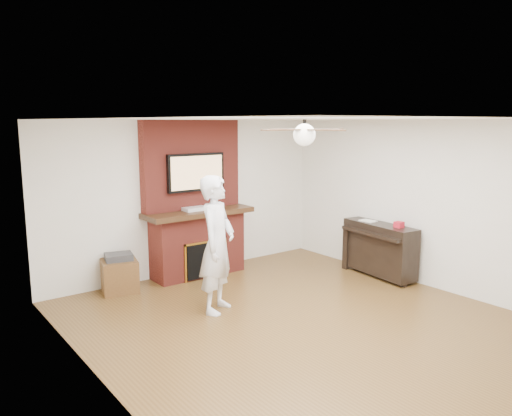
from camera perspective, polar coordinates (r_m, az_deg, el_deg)
room_shell at (r=6.03m, az=5.38°, el=-1.89°), size 5.36×5.86×2.86m
fireplace at (r=8.10m, az=-6.93°, el=-0.73°), size 1.78×0.64×2.50m
tv at (r=7.97m, az=-6.87°, el=4.07°), size 1.00×0.08×0.60m
ceiling_fan at (r=5.91m, az=5.55°, el=8.44°), size 1.21×1.21×0.31m
person at (r=6.51m, az=-4.46°, el=-4.16°), size 0.79×0.74×1.80m
side_table at (r=7.65m, az=-15.33°, el=-7.30°), size 0.60×0.60×0.57m
piano at (r=8.29m, az=13.89°, el=-4.47°), size 0.62×1.35×0.95m
cable_box at (r=7.97m, az=-6.99°, el=-0.09°), size 0.38×0.22×0.05m
candle_orange at (r=8.02m, az=-7.14°, el=-7.80°), size 0.07×0.07×0.10m
candle_green at (r=8.11m, az=-6.51°, el=-7.61°), size 0.07×0.07×0.10m
candle_cream at (r=8.21m, az=-4.78°, el=-7.28°), size 0.09×0.09×0.12m
candle_blue at (r=8.27m, az=-4.12°, el=-7.27°), size 0.06×0.06×0.08m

